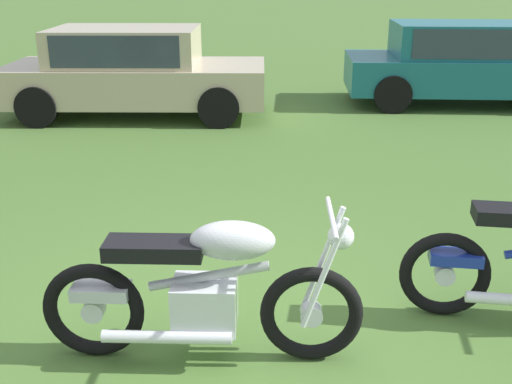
% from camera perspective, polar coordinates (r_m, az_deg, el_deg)
% --- Properties ---
extents(ground_plane, '(120.00, 120.00, 0.00)m').
position_cam_1_polar(ground_plane, '(4.22, -3.81, -14.65)').
color(ground_plane, '#476B2D').
extents(motorcycle_silver, '(1.99, 0.82, 1.02)m').
position_cam_1_polar(motorcycle_silver, '(3.97, -4.64, -8.90)').
color(motorcycle_silver, black).
rests_on(motorcycle_silver, ground).
extents(car_beige, '(4.52, 2.75, 1.43)m').
position_cam_1_polar(car_beige, '(10.70, -11.17, 11.04)').
color(car_beige, '#BCAD8C').
rests_on(car_beige, ground).
extents(car_teal, '(4.52, 2.84, 1.43)m').
position_cam_1_polar(car_teal, '(11.98, 18.30, 11.34)').
color(car_teal, '#19606B').
rests_on(car_teal, ground).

